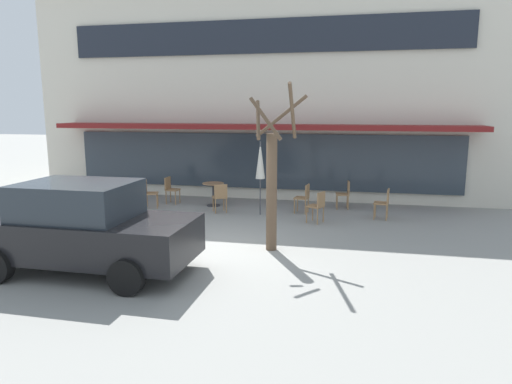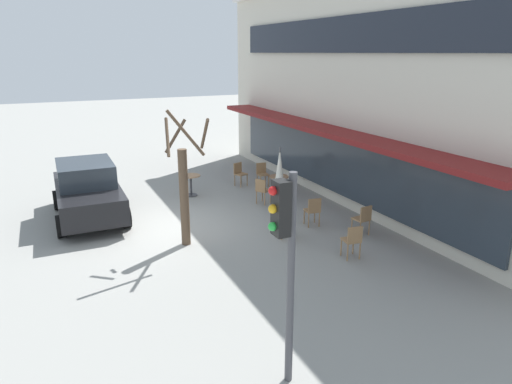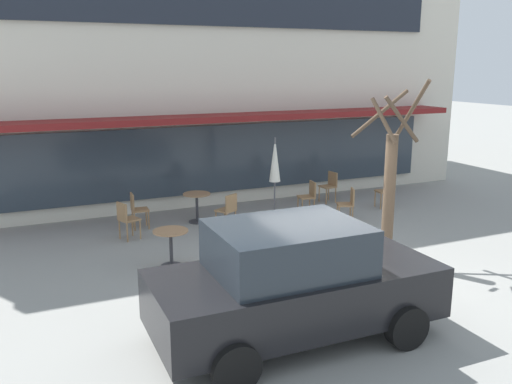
{
  "view_description": "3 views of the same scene",
  "coord_description": "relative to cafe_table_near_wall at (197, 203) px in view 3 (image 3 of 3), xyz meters",
  "views": [
    {
      "loc": [
        3.18,
        -9.5,
        3.14
      ],
      "look_at": [
        0.54,
        2.84,
        0.83
      ],
      "focal_mm": 32.0,
      "sensor_mm": 36.0,
      "label": 1
    },
    {
      "loc": [
        12.56,
        -2.85,
        4.97
      ],
      "look_at": [
        0.56,
        2.77,
        0.9
      ],
      "focal_mm": 32.0,
      "sensor_mm": 36.0,
      "label": 2
    },
    {
      "loc": [
        -5.33,
        -8.3,
        3.93
      ],
      "look_at": [
        -0.2,
        3.18,
        0.98
      ],
      "focal_mm": 38.0,
      "sensor_mm": 36.0,
      "label": 3
    }
  ],
  "objects": [
    {
      "name": "ground_plane",
      "position": [
        1.25,
        -4.52,
        -0.52
      ],
      "size": [
        80.0,
        80.0,
        0.0
      ],
      "primitive_type": "plane",
      "color": "gray"
    },
    {
      "name": "building_facade",
      "position": [
        1.25,
        5.45,
        3.3
      ],
      "size": [
        16.77,
        9.1,
        7.64
      ],
      "color": "beige",
      "rests_on": "ground"
    },
    {
      "name": "cafe_table_near_wall",
      "position": [
        0.0,
        0.0,
        0.0
      ],
      "size": [
        0.7,
        0.7,
        0.76
      ],
      "color": "#333338",
      "rests_on": "ground"
    },
    {
      "name": "cafe_table_streetside",
      "position": [
        -1.45,
        -2.81,
        0.0
      ],
      "size": [
        0.7,
        0.7,
        0.76
      ],
      "color": "#333338",
      "rests_on": "ground"
    },
    {
      "name": "patio_umbrella_green_folded",
      "position": [
        1.76,
        -0.92,
        1.11
      ],
      "size": [
        0.28,
        0.28,
        2.2
      ],
      "color": "#4C4C51",
      "rests_on": "ground"
    },
    {
      "name": "cafe_chair_0",
      "position": [
        -1.92,
        -0.7,
        0.01
      ],
      "size": [
        0.51,
        0.51,
        0.89
      ],
      "color": "#9E754C",
      "rests_on": "ground"
    },
    {
      "name": "cafe_chair_1",
      "position": [
        5.34,
        -0.75,
        0.01
      ],
      "size": [
        0.45,
        0.45,
        0.89
      ],
      "color": "#9E754C",
      "rests_on": "ground"
    },
    {
      "name": "cafe_chair_2",
      "position": [
        0.5,
        -0.9,
        0.01
      ],
      "size": [
        0.54,
        0.54,
        0.89
      ],
      "color": "#9E754C",
      "rests_on": "ground"
    },
    {
      "name": "cafe_chair_3",
      "position": [
        3.01,
        -0.45,
        0.01
      ],
      "size": [
        0.45,
        0.45,
        0.89
      ],
      "color": "#9E754C",
      "rests_on": "ground"
    },
    {
      "name": "cafe_chair_4",
      "position": [
        3.52,
        -1.58,
        0.01
      ],
      "size": [
        0.53,
        0.53,
        0.89
      ],
      "color": "#9E754C",
      "rests_on": "ground"
    },
    {
      "name": "cafe_chair_5",
      "position": [
        4.22,
        0.44,
        0.01
      ],
      "size": [
        0.44,
        0.44,
        0.89
      ],
      "color": "#9E754C",
      "rests_on": "ground"
    },
    {
      "name": "cafe_chair_6",
      "position": [
        -1.51,
        0.07,
        0.01
      ],
      "size": [
        0.42,
        0.42,
        0.89
      ],
      "color": "#9E754C",
      "rests_on": "ground"
    },
    {
      "name": "parked_sedan",
      "position": [
        -0.6,
        -6.37,
        0.36
      ],
      "size": [
        4.21,
        2.04,
        1.76
      ],
      "color": "black",
      "rests_on": "ground"
    },
    {
      "name": "street_tree",
      "position": [
        2.71,
        -4.23,
        1.09
      ],
      "size": [
        1.23,
        1.21,
        3.68
      ],
      "color": "brown",
      "rests_on": "ground"
    }
  ]
}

